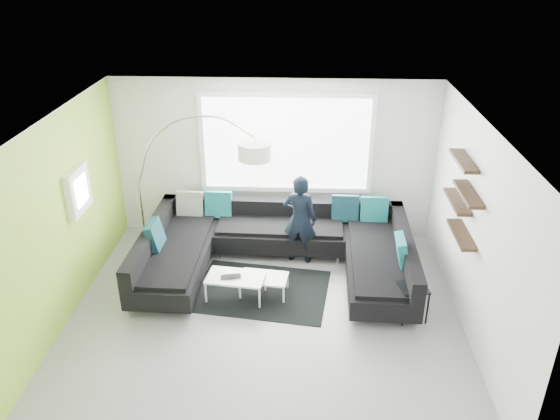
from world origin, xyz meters
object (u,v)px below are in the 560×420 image
at_px(sectional_sofa, 276,253).
at_px(person, 300,219).
at_px(coffee_table, 250,285).
at_px(side_table, 411,302).
at_px(arc_lamp, 138,183).
at_px(laptop, 231,278).

bearing_deg(sectional_sofa, person, 55.22).
distance_m(coffee_table, side_table, 2.34).
height_order(arc_lamp, person, arc_lamp).
bearing_deg(sectional_sofa, laptop, -130.88).
xyz_separation_m(arc_lamp, laptop, (1.68, -1.45, -0.85)).
relative_size(coffee_table, side_table, 2.11).
xyz_separation_m(coffee_table, arc_lamp, (-1.95, 1.33, 1.04)).
distance_m(arc_lamp, laptop, 2.37).
height_order(sectional_sofa, arc_lamp, arc_lamp).
height_order(coffee_table, person, person).
relative_size(coffee_table, arc_lamp, 0.45).
bearing_deg(laptop, side_table, -18.66).
xyz_separation_m(coffee_table, person, (0.71, 1.06, 0.58)).
distance_m(person, laptop, 1.58).
bearing_deg(coffee_table, side_table, -3.60).
xyz_separation_m(sectional_sofa, side_table, (1.94, -1.00, -0.14)).
distance_m(arc_lamp, person, 2.71).
relative_size(sectional_sofa, side_table, 8.14).
bearing_deg(arc_lamp, coffee_table, -23.73).
bearing_deg(arc_lamp, laptop, -29.95).
bearing_deg(side_table, coffee_table, 169.57).
distance_m(sectional_sofa, side_table, 2.19).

